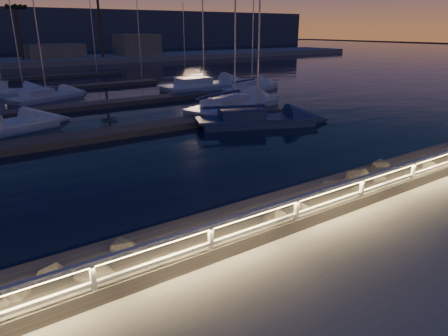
{
  "coord_description": "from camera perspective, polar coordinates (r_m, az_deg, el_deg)",
  "views": [
    {
      "loc": [
        -9.79,
        -7.62,
        5.71
      ],
      "look_at": [
        -1.86,
        4.0,
        0.77
      ],
      "focal_mm": 32.0,
      "sensor_mm": 36.0,
      "label": 1
    }
  ],
  "objects": [
    {
      "name": "sailboat_d",
      "position": [
        32.76,
        1.22,
        9.08
      ],
      "size": [
        10.17,
        5.76,
        16.61
      ],
      "rotation": [
        0.0,
        0.0,
        0.32
      ],
      "color": "silver",
      "rests_on": "ground"
    },
    {
      "name": "floating_docks",
      "position": [
        41.75,
        -20.66,
        9.73
      ],
      "size": [
        22.0,
        36.0,
        0.4
      ],
      "color": "#5E544E",
      "rests_on": "ground"
    },
    {
      "name": "harbor_water",
      "position": [
        40.61,
        -20.11,
        8.74
      ],
      "size": [
        400.0,
        440.0,
        0.6
      ],
      "color": "black",
      "rests_on": "ground"
    },
    {
      "name": "guard_rail",
      "position": [
        13.3,
        16.34,
        -3.25
      ],
      "size": [
        44.11,
        0.12,
        1.06
      ],
      "color": "silver",
      "rests_on": "ground"
    },
    {
      "name": "palm_center",
      "position": [
        81.54,
        -27.66,
        19.47
      ],
      "size": [
        3.0,
        3.0,
        9.7
      ],
      "color": "#4F3C25",
      "rests_on": "ground"
    },
    {
      "name": "far_shore",
      "position": [
        82.42,
        -28.31,
        13.37
      ],
      "size": [
        160.0,
        14.0,
        5.2
      ],
      "color": "#9B958C",
      "rests_on": "ground"
    },
    {
      "name": "sailboat_l",
      "position": [
        44.59,
        -3.2,
        11.8
      ],
      "size": [
        10.07,
        3.23,
        16.89
      ],
      "rotation": [
        0.0,
        0.0,
        -0.02
      ],
      "color": "silver",
      "rests_on": "ground"
    },
    {
      "name": "sailboat_g",
      "position": [
        41.0,
        -24.21,
        9.4
      ],
      "size": [
        7.33,
        4.78,
        12.17
      ],
      "rotation": [
        0.0,
        0.0,
        0.43
      ],
      "color": "silver",
      "rests_on": "ground"
    },
    {
      "name": "sailboat_h",
      "position": [
        43.23,
        3.81,
        11.46
      ],
      "size": [
        7.96,
        4.61,
        13.01
      ],
      "rotation": [
        0.0,
        0.0,
        0.34
      ],
      "color": "silver",
      "rests_on": "ground"
    },
    {
      "name": "riprap",
      "position": [
        12.53,
        0.48,
        -8.8
      ],
      "size": [
        38.95,
        2.42,
        1.32
      ],
      "color": "#6A635A",
      "rests_on": "ground"
    },
    {
      "name": "sailboat_c",
      "position": [
        27.49,
        4.23,
        6.96
      ],
      "size": [
        8.42,
        5.22,
        13.89
      ],
      "rotation": [
        0.0,
        0.0,
        -0.39
      ],
      "color": "navy",
      "rests_on": "ground"
    },
    {
      "name": "ground",
      "position": [
        13.65,
        16.22,
        -6.18
      ],
      "size": [
        400.0,
        400.0,
        0.0
      ],
      "primitive_type": "plane",
      "color": "#9B958C",
      "rests_on": "ground"
    }
  ]
}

